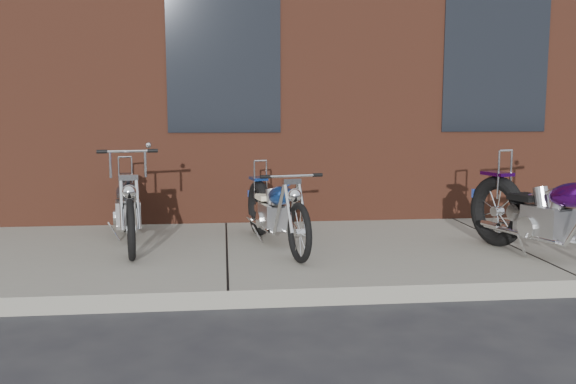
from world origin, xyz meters
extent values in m
plane|color=#222227|center=(0.00, 0.00, 0.00)|extent=(120.00, 120.00, 0.00)
cube|color=gray|center=(0.00, 1.50, 0.07)|extent=(22.00, 3.00, 0.15)
torus|color=black|center=(2.88, 1.20, 0.52)|extent=(0.37, 0.75, 0.74)
cube|color=#A5A5A5|center=(3.08, 0.57, 0.51)|extent=(0.40, 0.48, 0.31)
cube|color=black|center=(3.00, 0.83, 0.72)|extent=(0.33, 0.35, 0.06)
cylinder|color=silver|center=(2.90, 1.12, 0.92)|extent=(0.03, 0.03, 0.50)
cylinder|color=silver|center=(3.13, 0.83, 0.38)|extent=(0.34, 0.90, 0.05)
torus|color=black|center=(0.40, 2.07, 0.47)|extent=(0.26, 0.65, 0.63)
torus|color=black|center=(0.70, 0.72, 0.44)|extent=(0.18, 0.57, 0.57)
cube|color=#A5A5A5|center=(0.53, 1.52, 0.46)|extent=(0.32, 0.40, 0.26)
ellipsoid|color=blue|center=(0.58, 1.28, 0.71)|extent=(0.33, 0.52, 0.27)
cube|color=beige|center=(0.48, 1.74, 0.63)|extent=(0.26, 0.29, 0.05)
cylinder|color=silver|center=(0.68, 0.82, 0.67)|extent=(0.09, 0.26, 0.47)
cylinder|color=silver|center=(0.65, 0.93, 0.95)|extent=(0.48, 0.13, 0.03)
cylinder|color=silver|center=(0.42, 2.00, 0.80)|extent=(0.02, 0.02, 0.42)
cylinder|color=silver|center=(0.59, 1.73, 0.34)|extent=(0.21, 0.78, 0.04)
torus|color=black|center=(-1.13, 2.38, 0.48)|extent=(0.24, 0.67, 0.66)
torus|color=black|center=(-0.88, 0.97, 0.45)|extent=(0.17, 0.59, 0.59)
cube|color=#A5A5A5|center=(-1.03, 1.80, 0.47)|extent=(0.32, 0.40, 0.27)
ellipsoid|color=#2C2E37|center=(-0.98, 1.55, 0.73)|extent=(0.32, 0.54, 0.28)
cube|color=black|center=(-1.07, 2.03, 0.65)|extent=(0.26, 0.29, 0.05)
cylinder|color=silver|center=(-0.90, 1.08, 0.69)|extent=(0.08, 0.27, 0.49)
cylinder|color=silver|center=(-0.92, 1.19, 1.18)|extent=(0.50, 0.12, 0.03)
cylinder|color=silver|center=(-1.12, 2.30, 0.83)|extent=(0.02, 0.02, 0.44)
cylinder|color=silver|center=(-0.96, 2.02, 0.35)|extent=(0.19, 0.82, 0.04)
camera|label=1|loc=(-0.02, -4.69, 1.55)|focal=38.00mm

